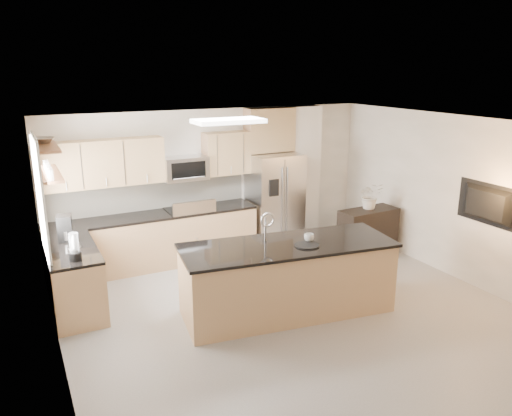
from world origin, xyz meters
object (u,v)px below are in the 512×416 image
refrigerator (274,201)px  credenza (368,232)px  coffee_maker (65,229)px  bowl (43,140)px  range (190,234)px  flower_vase (371,189)px  television (484,205)px  blender (74,249)px  platter (307,245)px  kettle (74,240)px  microwave (185,168)px  island (287,278)px  cup (309,238)px

refrigerator → credenza: refrigerator is taller
coffee_maker → bowl: bowl is taller
range → flower_vase: size_ratio=1.59×
coffee_maker → television: 6.10m
credenza → coffee_maker: (-5.04, 0.51, 0.66)m
television → flower_vase: bearing=15.1°
credenza → blender: blender is taller
coffee_maker → refrigerator: bearing=10.2°
platter → coffee_maker: 3.43m
credenza → kettle: 5.00m
credenza → flower_vase: 0.79m
microwave → refrigerator: bearing=-5.9°
kettle → flower_vase: (5.01, -0.12, 0.20)m
microwave → range: bearing=-90.0°
blender → coffee_maker: coffee_maker is taller
island → blender: 2.83m
cup → bowl: (-3.11, 1.69, 1.33)m
microwave → refrigerator: microwave is taller
island → blender: bearing=169.0°
island → bowl: bowl is taller
island → television: (2.96, -0.65, 0.85)m
coffee_maker → range: bearing=19.0°
microwave → bowl: (-2.25, -0.94, 0.75)m
cup → island: bearing=172.8°
microwave → island: (0.55, -2.59, -1.13)m
blender → credenza: bearing=4.0°
range → credenza: (2.94, -1.23, -0.04)m
island → coffee_maker: island is taller
microwave → flower_vase: microwave is taller
refrigerator → island: 2.69m
microwave → bowl: bowl is taller
coffee_maker → flower_vase: flower_vase is taller
microwave → platter: microwave is taller
flower_vase → microwave: bearing=156.4°
credenza → bowl: (-5.19, 0.41, 1.95)m
credenza → platter: platter is taller
flower_vase → television: (0.52, -1.94, 0.13)m
kettle → bowl: bearing=132.9°
kettle → coffee_maker: coffee_maker is taller
bowl → flower_vase: bearing=-3.9°
range → microwave: microwave is taller
cup → coffee_maker: bearing=148.8°
coffee_maker → island: bearing=-33.4°
microwave → bowl: 2.55m
refrigerator → blender: refrigerator is taller
kettle → range: bearing=27.7°
blender → television: (5.59, -1.54, 0.27)m
range → coffee_maker: bearing=-161.0°
flower_vase → television: bearing=-74.9°
refrigerator → credenza: size_ratio=1.65×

